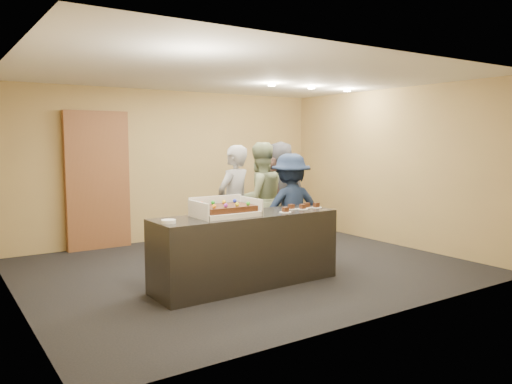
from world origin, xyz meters
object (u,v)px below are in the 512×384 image
person_sage_man (260,200)px  storage_cabinet (97,180)px  person_dark_suit (280,193)px  sheet_cake (226,208)px  serving_counter (246,250)px  person_brown_extra (272,201)px  plate_stack (169,222)px  person_navy_man (291,209)px  cake_box (225,212)px  person_server_grey (234,205)px

person_sage_man → storage_cabinet: bearing=-39.1°
person_sage_man → person_dark_suit: (0.82, 0.57, 0.01)m
sheet_cake → person_dark_suit: person_dark_suit is taller
serving_counter → person_sage_man: size_ratio=1.35×
storage_cabinet → person_brown_extra: 2.96m
sheet_cake → person_brown_extra: (1.96, 1.77, -0.23)m
plate_stack → person_navy_man: (2.24, 0.71, -0.11)m
serving_counter → person_brown_extra: 2.45m
cake_box → sheet_cake: bearing=-91.0°
person_dark_suit → sheet_cake: bearing=66.7°
sheet_cake → plate_stack: (-0.79, -0.11, -0.08)m
storage_cabinet → cake_box: (0.62, -3.14, -0.20)m
serving_counter → person_navy_man: size_ratio=1.48×
plate_stack → person_dark_suit: person_dark_suit is taller
person_sage_man → person_navy_man: person_sage_man is taller
serving_counter → person_server_grey: (0.45, 1.04, 0.42)m
serving_counter → cake_box: cake_box is taller
storage_cabinet → person_brown_extra: size_ratio=1.48×
plate_stack → person_navy_man: bearing=17.5°
person_brown_extra → plate_stack: bearing=29.2°
sheet_cake → plate_stack: size_ratio=3.95×
person_server_grey → person_dark_suit: size_ratio=0.97×
person_sage_man → person_brown_extra: size_ratio=1.15×
cake_box → person_server_grey: person_server_grey is taller
cake_box → person_navy_man: size_ratio=0.47×
plate_stack → person_server_grey: (1.54, 1.15, -0.05)m
storage_cabinet → person_dark_suit: 3.09m
person_navy_man → plate_stack: bearing=30.0°
plate_stack → person_navy_man: size_ratio=0.10×
person_server_grey → person_navy_man: bearing=126.0°
cake_box → person_sage_man: (1.31, 1.17, -0.06)m
person_server_grey → plate_stack: bearing=15.0°
storage_cabinet → sheet_cake: 3.23m
person_server_grey → serving_counter: bearing=44.8°
serving_counter → person_server_grey: person_server_grey is taller
sheet_cake → serving_counter: bearing=-0.0°
plate_stack → person_brown_extra: bearing=34.3°
cake_box → sheet_cake: 0.06m
cake_box → storage_cabinet: bearing=101.2°
person_navy_man → person_brown_extra: person_navy_man is taller
sheet_cake → person_server_grey: (0.75, 1.04, -0.13)m
storage_cabinet → cake_box: bearing=-78.8°
person_server_grey → storage_cabinet: bearing=-78.9°
storage_cabinet → person_dark_suit: storage_cabinet is taller
serving_counter → person_sage_man: 1.63m
serving_counter → person_brown_extra: size_ratio=1.56×
cake_box → serving_counter: bearing=-5.4°
plate_stack → person_dark_suit: (2.92, 1.88, -0.02)m
person_server_grey → person_sage_man: bearing=173.9°
person_sage_man → sheet_cake: bearing=48.9°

